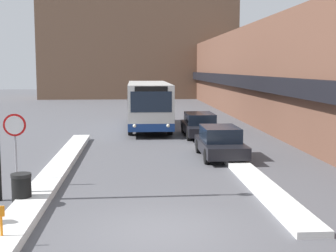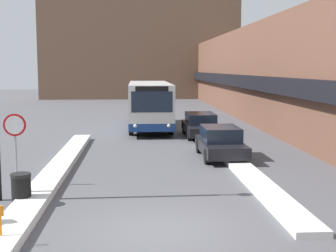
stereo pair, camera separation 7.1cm
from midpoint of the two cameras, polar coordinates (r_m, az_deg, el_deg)
name	(u,v)px [view 2 (the right image)]	position (r m, az deg, el deg)	size (l,w,h in m)	color
ground_plane	(160,230)	(11.86, -0.86, -12.60)	(160.00, 160.00, 0.00)	#515156
building_row_right	(274,74)	(36.71, 12.90, 6.18)	(5.50, 60.00, 7.11)	brown
building_backdrop_far	(140,35)	(64.71, -3.42, 11.05)	(26.00, 8.00, 17.05)	brown
snow_bank_left	(57,169)	(18.54, -13.22, -5.17)	(0.90, 17.03, 0.25)	silver
snow_bank_right	(232,158)	(20.60, 7.92, -3.93)	(0.90, 19.03, 0.18)	silver
city_bus	(149,104)	(31.10, -2.21, 2.74)	(2.66, 10.18, 3.04)	silver
parked_car_front	(221,142)	(21.05, 6.52, -1.97)	(1.82, 4.21, 1.40)	black
parked_car_back	(200,125)	(27.49, 4.06, 0.15)	(1.84, 4.71, 1.38)	black
stop_sign	(15,134)	(16.56, -18.04, -0.89)	(0.76, 0.08, 2.48)	gray
street_lamp	(3,65)	(14.66, -19.34, 6.99)	(1.46, 0.36, 6.61)	black
trash_bin	(21,189)	(14.41, -17.32, -7.38)	(0.59, 0.59, 0.95)	black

